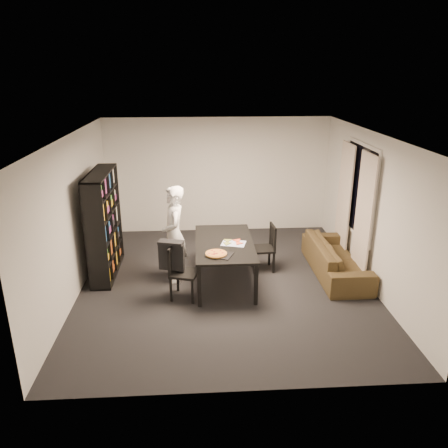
{
  "coord_description": "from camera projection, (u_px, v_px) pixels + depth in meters",
  "views": [
    {
      "loc": [
        -0.47,
        -6.91,
        3.59
      ],
      "look_at": [
        -0.02,
        0.19,
        1.05
      ],
      "focal_mm": 35.0,
      "sensor_mm": 36.0,
      "label": 1
    }
  ],
  "objects": [
    {
      "name": "chair_left",
      "position": [
        179.0,
        268.0,
        7.11
      ],
      "size": [
        0.52,
        0.52,
        0.91
      ],
      "rotation": [
        0.0,
        0.0,
        1.3
      ],
      "color": "black",
      "rests_on": "room"
    },
    {
      "name": "sofa",
      "position": [
        336.0,
        258.0,
        8.02
      ],
      "size": [
        0.8,
        2.04,
        0.6
      ],
      "primitive_type": "imported",
      "rotation": [
        0.0,
        0.0,
        1.57
      ],
      "color": "#392C17",
      "rests_on": "room"
    },
    {
      "name": "draped_jacket",
      "position": [
        171.0,
        254.0,
        7.06
      ],
      "size": [
        0.44,
        0.28,
        0.5
      ],
      "rotation": [
        0.0,
        0.0,
        1.3
      ],
      "color": "black",
      "rests_on": "chair_left"
    },
    {
      "name": "bookshelf",
      "position": [
        104.0,
        224.0,
        7.84
      ],
      "size": [
        0.35,
        1.5,
        1.9
      ],
      "primitive_type": "cube",
      "color": "black",
      "rests_on": "room"
    },
    {
      "name": "kitchen_towel",
      "position": [
        234.0,
        243.0,
        7.5
      ],
      "size": [
        0.46,
        0.39,
        0.01
      ],
      "primitive_type": "cube",
      "rotation": [
        0.0,
        0.0,
        -0.27
      ],
      "color": "silver",
      "rests_on": "dining_table"
    },
    {
      "name": "pizza_slices",
      "position": [
        232.0,
        242.0,
        7.54
      ],
      "size": [
        0.47,
        0.44,
        0.01
      ],
      "primitive_type": null,
      "rotation": [
        0.0,
        0.0,
        -0.43
      ],
      "color": "#B47B38",
      "rests_on": "dining_table"
    },
    {
      "name": "window_pane",
      "position": [
        360.0,
        190.0,
        7.93
      ],
      "size": [
        0.02,
        1.4,
        1.6
      ],
      "primitive_type": "cube",
      "color": "black",
      "rests_on": "room"
    },
    {
      "name": "curtain_left",
      "position": [
        363.0,
        218.0,
        7.56
      ],
      "size": [
        0.03,
        0.7,
        2.25
      ],
      "primitive_type": "cube",
      "color": "beige",
      "rests_on": "room"
    },
    {
      "name": "baking_tray",
      "position": [
        220.0,
        255.0,
        7.04
      ],
      "size": [
        0.49,
        0.45,
        0.01
      ],
      "primitive_type": "cube",
      "rotation": [
        0.0,
        0.0,
        -0.41
      ],
      "color": "black",
      "rests_on": "dining_table"
    },
    {
      "name": "person",
      "position": [
        174.0,
        234.0,
        7.6
      ],
      "size": [
        0.49,
        0.68,
        1.72
      ],
      "primitive_type": "imported",
      "rotation": [
        0.0,
        0.0,
        -1.44
      ],
      "color": "white",
      "rests_on": "room"
    },
    {
      "name": "dining_table",
      "position": [
        224.0,
        246.0,
        7.58
      ],
      "size": [
        1.0,
        1.8,
        0.75
      ],
      "color": "black",
      "rests_on": "room"
    },
    {
      "name": "pepperoni_pizza",
      "position": [
        216.0,
        254.0,
        7.03
      ],
      "size": [
        0.35,
        0.35,
        0.03
      ],
      "rotation": [
        0.0,
        0.0,
        0.24
      ],
      "color": "#AE7232",
      "rests_on": "dining_table"
    },
    {
      "name": "chair_right",
      "position": [
        267.0,
        244.0,
        8.11
      ],
      "size": [
        0.44,
        0.44,
        0.89
      ],
      "rotation": [
        0.0,
        0.0,
        -1.5
      ],
      "color": "black",
      "rests_on": "room"
    },
    {
      "name": "room",
      "position": [
        226.0,
        214.0,
        7.29
      ],
      "size": [
        5.01,
        5.51,
        2.61
      ],
      "color": "black",
      "rests_on": "ground"
    },
    {
      "name": "curtain_right",
      "position": [
        344.0,
        201.0,
        8.54
      ],
      "size": [
        0.03,
        0.7,
        2.25
      ],
      "primitive_type": "cube",
      "color": "beige",
      "rests_on": "room"
    },
    {
      "name": "window_frame",
      "position": [
        359.0,
        190.0,
        7.93
      ],
      "size": [
        0.03,
        1.52,
        1.72
      ],
      "primitive_type": "cube",
      "color": "white",
      "rests_on": "room"
    }
  ]
}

